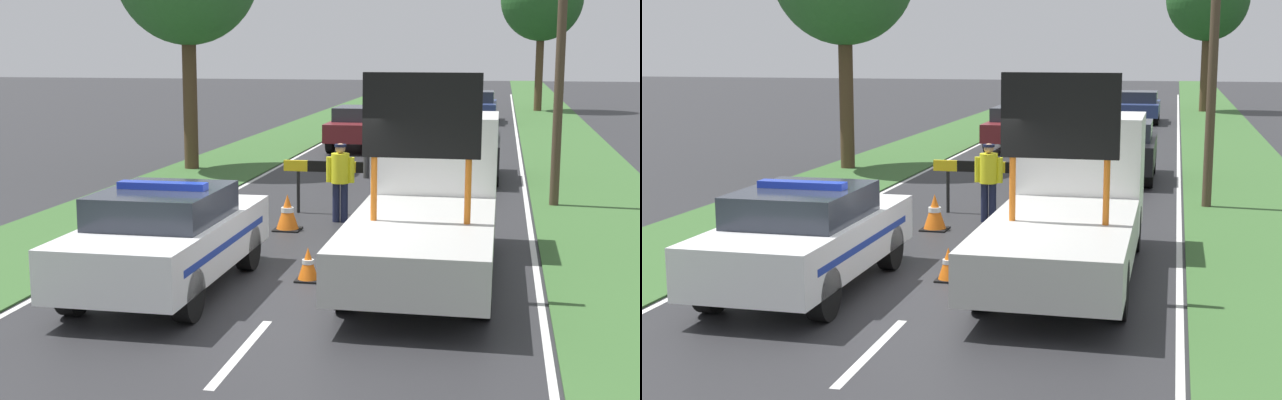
% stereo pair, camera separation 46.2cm
% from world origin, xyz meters
% --- Properties ---
extents(ground_plane, '(160.00, 160.00, 0.00)m').
position_xyz_m(ground_plane, '(0.00, 0.00, 0.00)').
color(ground_plane, '#28282B').
extents(lane_markings, '(7.03, 71.35, 0.01)m').
position_xyz_m(lane_markings, '(0.00, 18.74, 0.00)').
color(lane_markings, silver).
rests_on(lane_markings, ground).
extents(grass_verge_left, '(3.06, 120.00, 0.03)m').
position_xyz_m(grass_verge_left, '(-5.10, 20.00, 0.01)').
color(grass_verge_left, '#38602D').
rests_on(grass_verge_left, ground).
extents(grass_verge_right, '(3.06, 120.00, 0.03)m').
position_xyz_m(grass_verge_right, '(5.10, 20.00, 0.01)').
color(grass_verge_right, '#38602D').
rests_on(grass_verge_right, ground).
extents(police_car, '(1.83, 4.53, 1.60)m').
position_xyz_m(police_car, '(-1.78, 0.05, 0.79)').
color(police_car, white).
rests_on(police_car, ground).
extents(work_truck, '(2.04, 6.27, 3.13)m').
position_xyz_m(work_truck, '(1.78, 2.19, 1.08)').
color(work_truck, white).
rests_on(work_truck, ground).
extents(road_barrier, '(3.08, 0.08, 1.11)m').
position_xyz_m(road_barrier, '(-0.07, 6.35, 0.93)').
color(road_barrier, black).
rests_on(road_barrier, ground).
extents(police_officer, '(0.57, 0.36, 1.59)m').
position_xyz_m(police_officer, '(-0.25, 5.53, 0.94)').
color(police_officer, '#191E38').
rests_on(police_officer, ground).
extents(pedestrian_civilian, '(0.60, 0.38, 1.68)m').
position_xyz_m(pedestrian_civilian, '(0.46, 5.86, 0.99)').
color(pedestrian_civilian, '#191E38').
rests_on(pedestrian_civilian, ground).
extents(traffic_cone_near_police, '(0.36, 0.36, 0.50)m').
position_xyz_m(traffic_cone_near_police, '(0.52, 7.70, 0.25)').
color(traffic_cone_near_police, black).
rests_on(traffic_cone_near_police, ground).
extents(traffic_cone_centre_front, '(0.50, 0.50, 0.69)m').
position_xyz_m(traffic_cone_centre_front, '(-1.10, 4.54, 0.34)').
color(traffic_cone_centre_front, black).
rests_on(traffic_cone_centre_front, ground).
extents(traffic_cone_near_truck, '(0.53, 0.53, 0.73)m').
position_xyz_m(traffic_cone_near_truck, '(2.01, 7.39, 0.36)').
color(traffic_cone_near_truck, black).
rests_on(traffic_cone_near_truck, ground).
extents(traffic_cone_behind_barrier, '(0.52, 0.52, 0.71)m').
position_xyz_m(traffic_cone_behind_barrier, '(-2.79, 5.26, 0.35)').
color(traffic_cone_behind_barrier, black).
rests_on(traffic_cone_behind_barrier, ground).
extents(traffic_cone_lane_edge, '(0.37, 0.37, 0.51)m').
position_xyz_m(traffic_cone_lane_edge, '(0.08, 0.97, 0.25)').
color(traffic_cone_lane_edge, black).
rests_on(traffic_cone_lane_edge, ground).
extents(queued_car_sedan_black, '(1.75, 4.10, 1.55)m').
position_xyz_m(queued_car_sedan_black, '(1.97, 11.99, 0.81)').
color(queued_car_sedan_black, black).
rests_on(queued_car_sedan_black, ground).
extents(queued_car_wagon_maroon, '(1.81, 4.33, 1.45)m').
position_xyz_m(queued_car_wagon_maroon, '(-1.86, 18.30, 0.78)').
color(queued_car_wagon_maroon, maroon).
rests_on(queued_car_wagon_maroon, ground).
extents(queued_car_suv_grey, '(1.83, 4.65, 1.52)m').
position_xyz_m(queued_car_suv_grey, '(-1.62, 23.86, 0.81)').
color(queued_car_suv_grey, slate).
rests_on(queued_car_suv_grey, ground).
extents(queued_car_hatch_blue, '(1.90, 4.44, 1.43)m').
position_xyz_m(queued_car_hatch_blue, '(1.64, 30.20, 0.75)').
color(queued_car_hatch_blue, navy).
rests_on(queued_car_hatch_blue, ground).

